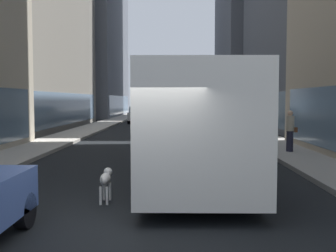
# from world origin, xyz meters

# --- Properties ---
(ground_plane) EXTENTS (120.00, 120.00, 0.00)m
(ground_plane) POSITION_xyz_m (0.00, 35.00, 0.00)
(ground_plane) COLOR black
(sidewalk_left) EXTENTS (2.40, 110.00, 0.15)m
(sidewalk_left) POSITION_xyz_m (-5.70, 35.00, 0.07)
(sidewalk_left) COLOR #ADA89E
(sidewalk_left) RESTS_ON ground
(sidewalk_right) EXTENTS (2.40, 110.00, 0.15)m
(sidewalk_right) POSITION_xyz_m (5.70, 35.00, 0.07)
(sidewalk_right) COLOR gray
(sidewalk_right) RESTS_ON ground
(building_left_mid) EXTENTS (8.82, 19.79, 18.28)m
(building_left_mid) POSITION_xyz_m (-11.90, 24.79, 9.13)
(building_left_mid) COLOR gray
(building_left_mid) RESTS_ON ground
(transit_bus) EXTENTS (2.78, 11.53, 3.05)m
(transit_bus) POSITION_xyz_m (1.20, 5.31, 1.78)
(transit_bus) COLOR silver
(transit_bus) RESTS_ON ground
(car_white_van) EXTENTS (1.74, 4.72, 1.62)m
(car_white_van) POSITION_xyz_m (1.20, 15.65, 0.82)
(car_white_van) COLOR silver
(car_white_van) RESTS_ON ground
(car_silver_sedan) EXTENTS (1.71, 4.66, 1.62)m
(car_silver_sedan) POSITION_xyz_m (-2.80, 32.17, 0.82)
(car_silver_sedan) COLOR #B7BABF
(car_silver_sedan) RESTS_ON ground
(car_grey_wagon) EXTENTS (1.72, 3.90, 1.62)m
(car_grey_wagon) POSITION_xyz_m (2.80, 27.45, 0.82)
(car_grey_wagon) COLOR slate
(car_grey_wagon) RESTS_ON ground
(box_truck) EXTENTS (2.30, 7.50, 3.05)m
(box_truck) POSITION_xyz_m (2.80, 34.66, 1.67)
(box_truck) COLOR silver
(box_truck) RESTS_ON ground
(dalmatian_dog) EXTENTS (0.22, 0.96, 0.72)m
(dalmatian_dog) POSITION_xyz_m (-0.85, 1.49, 0.51)
(dalmatian_dog) COLOR white
(dalmatian_dog) RESTS_ON ground
(pedestrian_with_handbag) EXTENTS (0.45, 0.34, 1.69)m
(pedestrian_with_handbag) POSITION_xyz_m (5.48, 9.25, 1.01)
(pedestrian_with_handbag) COLOR #1E1E2D
(pedestrian_with_handbag) RESTS_ON sidewalk_right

